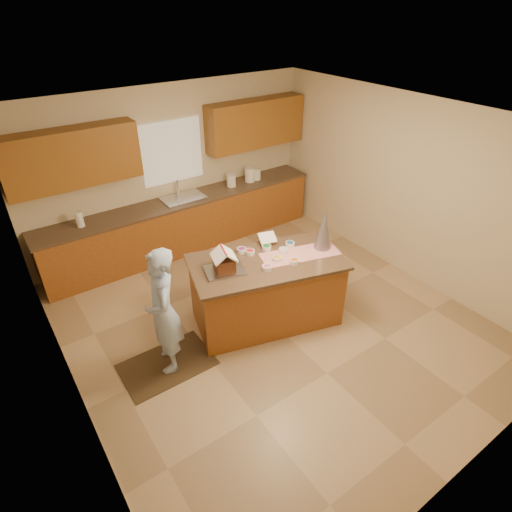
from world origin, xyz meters
name	(u,v)px	position (x,y,z in m)	size (l,w,h in m)	color
floor	(270,321)	(0.00, 0.00, 0.00)	(5.50, 5.50, 0.00)	tan
ceiling	(275,123)	(0.00, 0.00, 2.70)	(5.50, 5.50, 0.00)	silver
wall_back	(173,169)	(0.00, 2.75, 1.35)	(5.50, 5.50, 0.00)	beige
wall_front	(491,384)	(0.00, -2.75, 1.35)	(5.50, 5.50, 0.00)	beige
wall_left	(55,314)	(-2.50, 0.00, 1.35)	(5.50, 5.50, 0.00)	beige
wall_right	(406,189)	(2.50, 0.00, 1.35)	(5.50, 5.50, 0.00)	beige
stone_accent	(85,375)	(-2.48, -0.80, 1.25)	(2.50, 2.50, 0.00)	gray
window_curtain	(172,152)	(0.00, 2.72, 1.65)	(1.05, 0.03, 1.00)	white
back_counter_base	(186,225)	(0.00, 2.45, 0.44)	(4.80, 0.60, 0.88)	#9F5821
back_counter_top	(184,200)	(0.00, 2.45, 0.90)	(4.85, 0.63, 0.04)	brown
upper_cabinet_left	(72,158)	(-1.55, 2.57, 1.90)	(1.85, 0.35, 0.80)	#985C20
upper_cabinet_right	(255,124)	(1.55, 2.57, 1.90)	(1.85, 0.35, 0.80)	#985C20
sink	(184,201)	(0.00, 2.45, 0.89)	(0.70, 0.45, 0.12)	silver
faucet	(178,188)	(0.00, 2.63, 1.06)	(0.03, 0.03, 0.28)	silver
island_base	(266,292)	(-0.01, 0.09, 0.46)	(1.86, 0.93, 0.91)	#9F5821
island_top	(267,262)	(-0.01, 0.09, 0.93)	(1.95, 1.01, 0.04)	brown
table_runner	(300,254)	(0.44, -0.03, 0.96)	(1.04, 0.37, 0.01)	#B30C18
baking_tray	(225,270)	(-0.57, 0.20, 0.97)	(0.48, 0.35, 0.03)	silver
cookbook	(267,238)	(0.25, 0.43, 1.05)	(0.23, 0.02, 0.19)	white
tinsel_tree	(324,229)	(0.78, -0.08, 1.24)	(0.23, 0.23, 0.57)	#B0AEBA
rug	(167,364)	(-1.50, 0.08, 0.01)	(1.08, 0.71, 0.01)	black
boy	(163,312)	(-1.45, 0.08, 0.81)	(0.58, 0.38, 1.60)	#A4C0E9
canister_a	(231,180)	(0.95, 2.45, 1.03)	(0.16, 0.16, 0.22)	white
canister_b	(250,175)	(1.34, 2.45, 1.05)	(0.18, 0.18, 0.26)	white
canister_c	(257,174)	(1.50, 2.45, 1.02)	(0.14, 0.14, 0.20)	white
paper_towel	(79,219)	(-1.67, 2.45, 1.04)	(0.11, 0.11, 0.24)	white
gingerbread_house	(224,262)	(-0.57, 0.20, 1.09)	(0.35, 0.36, 0.29)	#552616
candy_bowls	(271,254)	(0.11, 0.15, 0.98)	(0.74, 0.73, 0.06)	white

